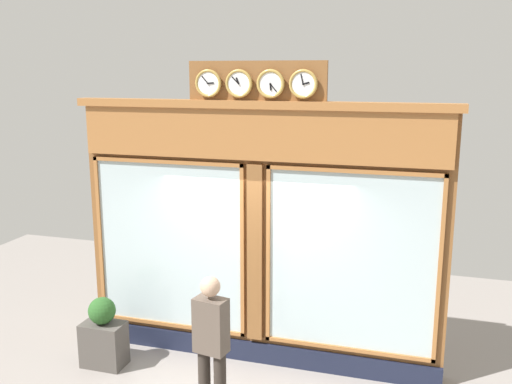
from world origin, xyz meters
The scene contains 4 objects.
shop_facade centered at (0.00, -0.12, 1.77)m, with size 4.90×0.42×3.97m.
pedestrian centered at (0.10, 1.38, 0.93)m, with size 0.39×0.28×1.69m.
planter_box centered at (1.90, 0.69, 0.30)m, with size 0.56×0.36×0.60m, color #4C4742.
planter_shrub centered at (1.90, 0.69, 0.78)m, with size 0.36×0.36×0.36m, color #285623.
Camera 1 is at (-2.00, 6.70, 3.85)m, focal length 39.57 mm.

